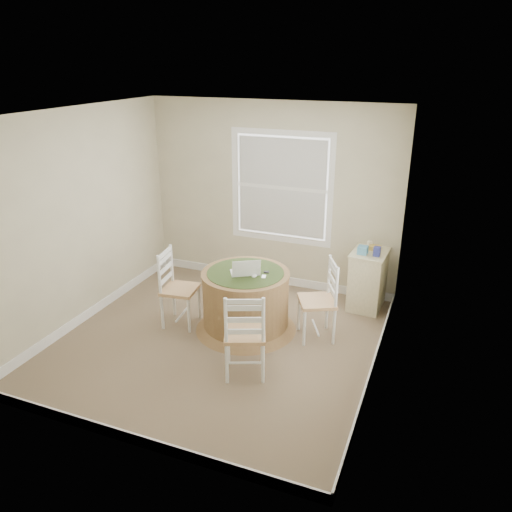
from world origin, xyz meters
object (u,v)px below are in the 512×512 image
at_px(corner_chest, 367,279).
at_px(chair_near, 245,334).
at_px(laptop, 245,272).
at_px(round_table, 246,298).
at_px(chair_right, 317,301).
at_px(chair_left, 180,289).

bearing_deg(corner_chest, chair_near, -111.51).
bearing_deg(laptop, chair_near, 81.61).
relative_size(chair_near, corner_chest, 1.21).
bearing_deg(round_table, chair_right, -6.29).
height_order(round_table, corner_chest, corner_chest).
relative_size(chair_near, chair_right, 1.00).
distance_m(round_table, chair_near, 0.93).
xyz_separation_m(chair_right, corner_chest, (0.42, 1.01, -0.08)).
height_order(chair_near, laptop, laptop).
xyz_separation_m(round_table, chair_left, (-0.80, -0.18, 0.06)).
height_order(round_table, laptop, laptop).
height_order(chair_left, corner_chest, chair_left).
xyz_separation_m(chair_left, laptop, (0.81, 0.14, 0.31)).
bearing_deg(chair_near, chair_left, -52.83).
relative_size(chair_left, chair_near, 1.00).
bearing_deg(chair_left, laptop, -87.88).
relative_size(chair_near, laptop, 2.22).
height_order(chair_left, chair_near, same).
bearing_deg(laptop, corner_chest, -167.52).
bearing_deg(corner_chest, chair_right, -109.44).
bearing_deg(chair_near, chair_right, -138.86).
bearing_deg(laptop, chair_right, 160.74).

